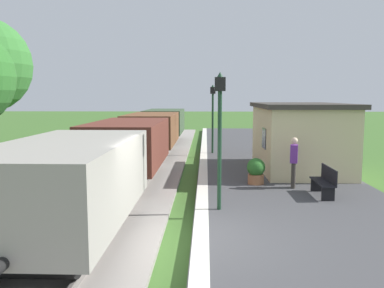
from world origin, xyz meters
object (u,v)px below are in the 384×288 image
object	(u,v)px
station_hut	(299,136)
lamp_post_far	(213,106)
person_waiting	(294,160)
bench_down_platform	(272,143)
lamp_post_near	(220,116)
bench_near_hut	(325,181)
potted_planter	(256,171)
freight_train	(142,138)

from	to	relation	value
station_hut	lamp_post_far	world-z (taller)	lamp_post_far
person_waiting	lamp_post_far	size ratio (longest dim) A/B	0.46
bench_down_platform	lamp_post_near	xyz separation A→B (m)	(-3.31, -11.54, 2.08)
bench_near_hut	lamp_post_far	xyz separation A→B (m)	(-3.31, 9.36, 2.08)
person_waiting	lamp_post_far	distance (m)	8.83
station_hut	potted_planter	bearing A→B (deg)	-126.28
freight_train	lamp_post_near	world-z (taller)	lamp_post_near
station_hut	person_waiting	world-z (taller)	station_hut
station_hut	lamp_post_near	size ratio (longest dim) A/B	1.57
potted_planter	lamp_post_near	size ratio (longest dim) A/B	0.25
station_hut	bench_near_hut	bearing A→B (deg)	-92.79
bench_near_hut	potted_planter	bearing A→B (deg)	139.44
bench_near_hut	potted_planter	xyz separation A→B (m)	(-1.91, 1.64, 0.00)
potted_planter	bench_near_hut	bearing A→B (deg)	-40.56
person_waiting	station_hut	bearing A→B (deg)	-91.30
bench_down_platform	lamp_post_near	distance (m)	12.19
bench_near_hut	potted_planter	distance (m)	2.52
station_hut	bench_down_platform	bearing A→B (deg)	92.34
station_hut	potted_planter	size ratio (longest dim) A/B	6.33
person_waiting	lamp_post_near	distance (m)	4.05
lamp_post_near	potted_planter	bearing A→B (deg)	66.64
freight_train	lamp_post_near	bearing A→B (deg)	-66.35
lamp_post_far	potted_planter	bearing A→B (deg)	-79.77
bench_near_hut	station_hut	bearing A→B (deg)	87.21
station_hut	lamp_post_near	bearing A→B (deg)	-119.90
bench_near_hut	lamp_post_near	bearing A→B (deg)	-154.28
bench_near_hut	lamp_post_far	distance (m)	10.15
person_waiting	lamp_post_near	xyz separation A→B (m)	(-2.58, -2.67, 1.62)
station_hut	bench_down_platform	distance (m)	5.49
lamp_post_far	bench_near_hut	bearing A→B (deg)	-70.55
bench_near_hut	bench_down_platform	bearing A→B (deg)	90.00
freight_train	bench_near_hut	size ratio (longest dim) A/B	17.33
station_hut	person_waiting	xyz separation A→B (m)	(-0.95, -3.47, -0.47)
potted_planter	lamp_post_near	distance (m)	4.09
bench_down_platform	lamp_post_near	size ratio (longest dim) A/B	0.41
station_hut	bench_near_hut	xyz separation A→B (m)	(-0.22, -4.54, -0.93)
freight_train	person_waiting	world-z (taller)	freight_train
person_waiting	potted_planter	distance (m)	1.39
bench_down_platform	potted_planter	xyz separation A→B (m)	(-1.91, -8.31, 0.00)
person_waiting	lamp_post_far	xyz separation A→B (m)	(-2.58, 8.29, 1.62)
lamp_post_near	bench_down_platform	bearing A→B (deg)	74.01
potted_planter	bench_down_platform	bearing A→B (deg)	77.05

